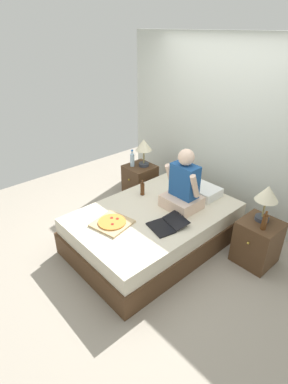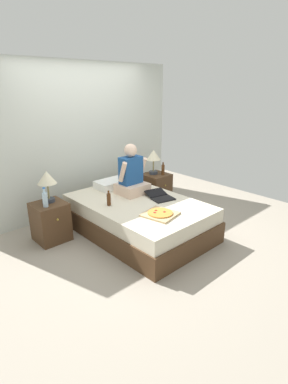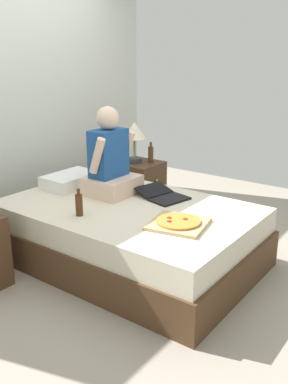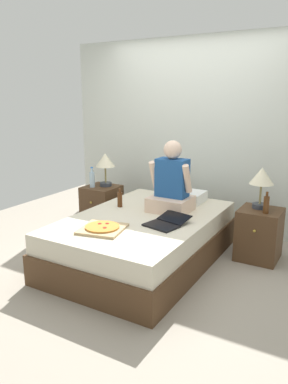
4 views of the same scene
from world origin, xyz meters
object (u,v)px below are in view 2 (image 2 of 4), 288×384
Objects in this scene: beer_bottle at (163,169)px; pizza_box at (160,214)px; nightstand_right at (156,188)px; lamp_on_right_nightstand at (153,157)px; laptop at (161,197)px; lamp_on_left_nightstand at (47,180)px; person_seated at (132,176)px; beer_bottle_on_bed at (109,199)px; nightstand_left at (51,222)px; water_bottle at (45,199)px; bed at (138,217)px.

pizza_box is (-1.26, -1.16, -0.13)m from beer_bottle.
nightstand_right is 0.40m from beer_bottle.
lamp_on_right_nightstand is 0.95× the size of laptop.
pizza_box is (-1.19, -1.26, 0.25)m from nightstand_right.
lamp_on_left_nightstand is 1.26m from person_seated.
lamp_on_left_nightstand is 0.89m from beer_bottle_on_bed.
nightstand_left is 1.19× the size of pizza_box.
pizza_box is 2.16× the size of beer_bottle_on_bed.
lamp_on_right_nightstand is at bearing 21.70° from beer_bottle_on_bed.
pizza_box is at bearing -68.54° from beer_bottle_on_bed.
water_bottle is at bearing 168.59° from person_seated.
nightstand_left is at bearing 126.87° from pizza_box.
person_seated reaches higher than beer_bottle.
laptop reaches higher than pizza_box.
pizza_box is (1.02, -1.17, -0.15)m from water_bottle.
bed is 1.27m from nightstand_left.
lamp_on_left_nightstand reaches higher than beer_bottle.
nightstand_left is at bearing -128.63° from lamp_on_left_nightstand.
nightstand_left is 2.13m from nightstand_right.
nightstand_left is at bearing 147.19° from bed.
water_bottle reaches higher than bed.
water_bottle is at bearing 179.75° from beer_bottle.
nightstand_right is 1.60m from beer_bottle_on_bed.
bed is 9.19× the size of beer_bottle.
nightstand_right is 0.72× the size of person_seated.
lamp_on_right_nightstand reaches higher than bed.
nightstand_left is 2.45× the size of beer_bottle.
lamp_on_left_nightstand is 0.95× the size of laptop.
nightstand_right is at bearing -1.37° from lamp_on_left_nightstand.
nightstand_right is 1.19× the size of pizza_box.
bed is at bearing -147.19° from nightstand_right.
beer_bottle is 0.49× the size of laptop.
water_bottle is 2.20m from lamp_on_right_nightstand.
person_seated is at bearing 109.88° from laptop.
beer_bottle is at bearing 15.38° from beer_bottle_on_bed.
bed is at bearing -144.56° from lamp_on_right_nightstand.
person_seated is at bearing -155.21° from lamp_on_right_nightstand.
laptop is (1.48, -0.73, -0.14)m from water_bottle.
bed is 3.75× the size of nightstand_left.
laptop is 0.80m from beer_bottle_on_bed.
lamp_on_left_nightstand is at bearing 51.37° from nightstand_left.
lamp_on_left_nightstand reaches higher than nightstand_right.
beer_bottle is at bearing -56.31° from lamp_on_right_nightstand.
beer_bottle_on_bed reaches higher than bed.
laptop is at bearing -22.52° from bed.
water_bottle reaches higher than beer_bottle.
nightstand_right is at bearing 125.01° from beer_bottle.
bed is at bearing 157.48° from laptop.
pizza_box is at bearing -102.17° from bed.
water_bottle is 0.61× the size of lamp_on_right_nightstand.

